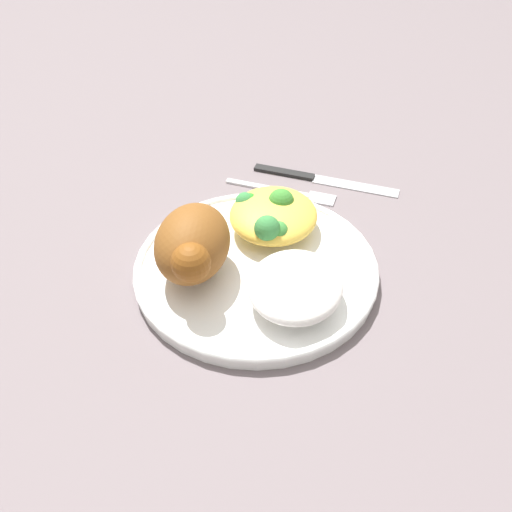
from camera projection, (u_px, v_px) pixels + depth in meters
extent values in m
plane|color=slate|center=(256.00, 275.00, 0.65)|extent=(2.00, 2.00, 0.00)
cylinder|color=white|center=(256.00, 271.00, 0.65)|extent=(0.26, 0.26, 0.01)
torus|color=white|center=(256.00, 266.00, 0.64)|extent=(0.26, 0.26, 0.01)
ellipsoid|color=brown|center=(192.00, 243.00, 0.61)|extent=(0.10, 0.07, 0.07)
sphere|color=brown|center=(191.00, 263.00, 0.57)|extent=(0.04, 0.04, 0.04)
ellipsoid|color=white|center=(295.00, 286.00, 0.59)|extent=(0.10, 0.09, 0.03)
ellipsoid|color=yellow|center=(273.00, 215.00, 0.67)|extent=(0.10, 0.10, 0.03)
sphere|color=#398543|center=(245.00, 202.00, 0.68)|extent=(0.02, 0.02, 0.02)
sphere|color=#3F8435|center=(280.00, 201.00, 0.67)|extent=(0.02, 0.02, 0.02)
sphere|color=#3E8B32|center=(281.00, 201.00, 0.67)|extent=(0.03, 0.03, 0.03)
sphere|color=#3E8B3A|center=(278.00, 231.00, 0.64)|extent=(0.02, 0.02, 0.02)
sphere|color=#2E8E29|center=(250.00, 202.00, 0.69)|extent=(0.02, 0.02, 0.02)
sphere|color=#398541|center=(267.00, 228.00, 0.64)|extent=(0.03, 0.03, 0.03)
cube|color=silver|center=(268.00, 187.00, 0.77)|extent=(0.02, 0.11, 0.01)
cube|color=silver|center=(321.00, 198.00, 0.75)|extent=(0.03, 0.04, 0.00)
cube|color=black|center=(284.00, 171.00, 0.79)|extent=(0.02, 0.08, 0.01)
cube|color=#B2B2B7|center=(356.00, 186.00, 0.77)|extent=(0.03, 0.11, 0.00)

